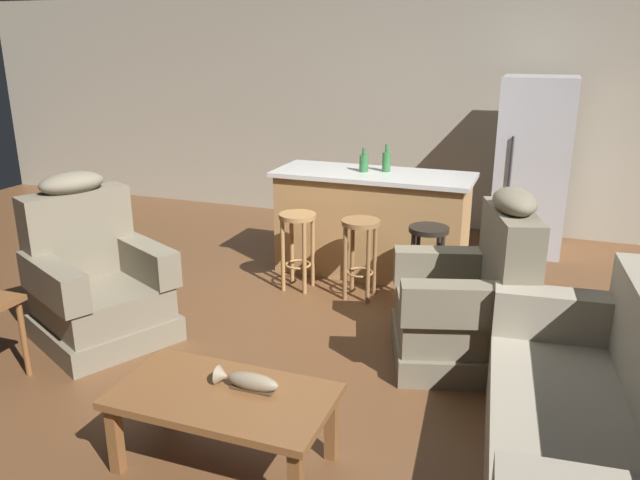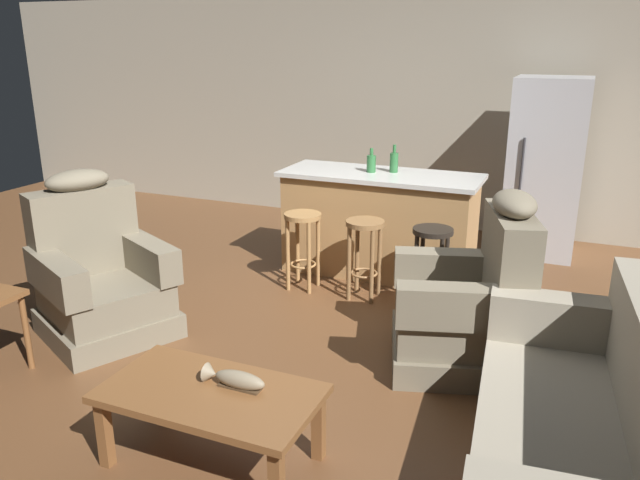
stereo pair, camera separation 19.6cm
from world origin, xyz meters
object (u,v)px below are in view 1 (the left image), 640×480
Objects in this scene: recliner_near_lamp at (96,282)px; recliner_near_island at (471,302)px; fish_figurine at (247,381)px; refrigerator at (532,166)px; bar_stool_middle at (360,244)px; coffee_table at (223,403)px; couch at (596,434)px; bar_stool_left at (298,237)px; bar_stool_right at (428,252)px; kitchen_island at (372,223)px; bottle_tall_green at (386,161)px; bottle_short_amber at (364,163)px.

recliner_near_lamp and recliner_near_island have the same top height.
fish_figurine is 0.19× the size of refrigerator.
bar_stool_middle is at bearing 67.21° from recliner_near_lamp.
refrigerator is (1.16, 4.11, 0.42)m from fish_figurine.
bar_stool_middle is 0.39× the size of refrigerator.
recliner_near_lamp is (-1.59, 0.99, 0.06)m from coffee_table.
recliner_near_island is (-0.73, 1.17, 0.08)m from couch.
bar_stool_left is 1.00× the size of bar_stool_right.
kitchen_island is (-1.09, 1.42, 0.06)m from recliner_near_island.
bar_stool_right is at bearing 76.49° from coffee_table.
recliner_near_island is at bearing 58.24° from fish_figurine.
bar_stool_left is (-0.56, 2.36, 0.11)m from coffee_table.
bottle_tall_green reaches higher than bar_stool_right.
bar_stool_middle is (1.59, 1.37, 0.05)m from recliner_near_lamp.
bar_stool_left is (1.02, 1.37, 0.05)m from recliner_near_lamp.
kitchen_island is 0.80m from bar_stool_left.
refrigerator is at bearing 69.45° from bar_stool_right.
coffee_table is 1.87m from recliner_near_island.
bottle_tall_green is 1.15× the size of bottle_short_amber.
bar_stool_middle is (0.00, 2.36, 0.11)m from coffee_table.
bar_stool_middle is 0.56m from bar_stool_right.
recliner_near_lamp is 2.67m from recliner_near_island.
refrigerator reaches higher than bar_stool_right.
recliner_near_island is (1.02, 1.57, 0.06)m from coffee_table.
refrigerator is at bearing 42.09° from kitchen_island.
couch is at bearing 104.86° from recliner_near_island.
bottle_short_amber reaches higher than fish_figurine.
bar_stool_middle is (-1.01, 0.79, 0.05)m from recliner_near_island.
fish_figurine is at bearing -73.91° from bar_stool_left.
coffee_table is at bearing -90.36° from bottle_tall_green.
couch reaches higher than bar_stool_left.
fish_figurine is at bearing -87.68° from bar_stool_middle.
recliner_near_lamp is 1.76× the size of bar_stool_left.
recliner_near_lamp is (-3.33, 0.59, 0.08)m from couch.
recliner_near_lamp is 4.79× the size of bottle_tall_green.
recliner_near_lamp is at bearing -126.82° from bar_stool_left.
fish_figurine is 1.69m from couch.
coffee_table is 1.79m from couch.
bar_stool_left is 1.13m from bar_stool_right.
refrigerator is at bearing 74.89° from recliner_near_lamp.
coffee_table is 0.56× the size of couch.
couch is at bearing -53.56° from bottle_short_amber.
bottle_short_amber is at bearing 174.32° from kitchen_island.
couch is 2.89× the size of bar_stool_right.
coffee_table is 4.40m from refrigerator.
coffee_table is 2.43m from bar_stool_right.
recliner_near_island is at bearing -56.45° from bottle_tall_green.
bar_stool_right is (-0.45, 0.79, 0.05)m from recliner_near_island.
recliner_near_lamp is 0.67× the size of kitchen_island.
refrigerator is 8.09× the size of bottle_short_amber.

